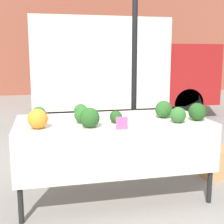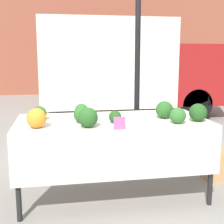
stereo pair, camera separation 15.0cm
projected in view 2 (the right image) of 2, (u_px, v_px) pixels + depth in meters
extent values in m
plane|color=gray|center=(112.00, 194.00, 3.47)|extent=(40.00, 40.00, 0.00)
cube|color=brown|center=(70.00, 25.00, 12.26)|extent=(16.00, 0.60, 5.42)
cylinder|color=black|center=(137.00, 87.00, 4.08)|extent=(0.07, 0.07, 2.21)
cube|color=silver|center=(104.00, 63.00, 7.68)|extent=(3.06, 2.11, 2.00)
cube|color=maroon|center=(188.00, 73.00, 8.11)|extent=(1.35, 1.94, 1.44)
cylinder|color=black|center=(196.00, 104.00, 7.37)|extent=(0.74, 0.22, 0.74)
cylinder|color=black|center=(170.00, 95.00, 9.04)|extent=(0.74, 0.22, 0.74)
cylinder|color=black|center=(72.00, 108.00, 6.88)|extent=(0.74, 0.22, 0.74)
cylinder|color=black|center=(69.00, 98.00, 8.54)|extent=(0.74, 0.22, 0.74)
cube|color=beige|center=(112.00, 121.00, 3.32)|extent=(2.01, 0.96, 0.03)
cube|color=beige|center=(121.00, 157.00, 2.90)|extent=(2.01, 0.01, 0.46)
cylinder|color=black|center=(18.00, 179.00, 2.83)|extent=(0.05, 0.05, 0.82)
cylinder|color=black|center=(211.00, 167.00, 3.15)|extent=(0.05, 0.05, 0.82)
cylinder|color=black|center=(26.00, 152.00, 3.64)|extent=(0.05, 0.05, 0.82)
cylinder|color=black|center=(179.00, 144.00, 3.96)|extent=(0.05, 0.05, 0.82)
sphere|color=orange|center=(36.00, 118.00, 2.91)|extent=(0.19, 0.19, 0.19)
cone|color=#93B238|center=(42.00, 111.00, 3.54)|extent=(0.13, 0.13, 0.10)
sphere|color=#2D6628|center=(82.00, 115.00, 3.14)|extent=(0.17, 0.17, 0.17)
sphere|color=#23511E|center=(198.00, 112.00, 3.21)|extent=(0.18, 0.18, 0.18)
sphere|color=#336B2D|center=(178.00, 116.00, 3.11)|extent=(0.16, 0.16, 0.16)
sphere|color=#285B23|center=(88.00, 117.00, 2.94)|extent=(0.19, 0.19, 0.19)
sphere|color=#2D6628|center=(39.00, 113.00, 3.28)|extent=(0.15, 0.15, 0.15)
sphere|color=#285B23|center=(164.00, 110.00, 3.36)|extent=(0.19, 0.19, 0.19)
sphere|color=#2D6628|center=(81.00, 110.00, 3.44)|extent=(0.15, 0.15, 0.15)
sphere|color=#23511E|center=(115.00, 117.00, 3.13)|extent=(0.13, 0.13, 0.13)
cube|color=#F45B9E|center=(119.00, 123.00, 2.85)|extent=(0.11, 0.01, 0.12)
cube|color=tan|center=(223.00, 164.00, 3.89)|extent=(0.50, 0.36, 0.36)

